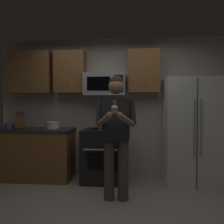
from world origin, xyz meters
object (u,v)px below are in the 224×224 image
at_px(refrigerator, 191,131).
at_px(oven_range, 104,155).
at_px(bowl_large_white, 53,125).
at_px(knife_block, 21,122).
at_px(cupcake, 114,109).
at_px(bowl_small_colored, 10,126).
at_px(microwave, 105,84).
at_px(person, 116,130).

bearing_deg(refrigerator, oven_range, 178.50).
distance_m(refrigerator, bowl_large_white, 2.46).
bearing_deg(knife_block, bowl_large_white, 9.90).
height_order(knife_block, cupcake, cupcake).
distance_m(bowl_small_colored, cupcake, 2.38).
relative_size(knife_block, cupcake, 1.84).
height_order(knife_block, bowl_large_white, knife_block).
bearing_deg(microwave, bowl_large_white, -176.95).
xyz_separation_m(knife_block, bowl_small_colored, (-0.24, 0.06, -0.07)).
xyz_separation_m(oven_range, person, (0.27, -0.85, 0.53)).
distance_m(person, cupcake, 0.44).
height_order(refrigerator, bowl_large_white, refrigerator).
bearing_deg(bowl_small_colored, oven_range, -0.92).
relative_size(microwave, bowl_small_colored, 4.04).
height_order(bowl_large_white, bowl_small_colored, bowl_large_white).
bearing_deg(knife_block, bowl_small_colored, 166.53).
xyz_separation_m(refrigerator, bowl_small_colored, (-3.26, 0.07, 0.06)).
bearing_deg(microwave, refrigerator, -6.03).
bearing_deg(person, bowl_large_white, 143.07).
bearing_deg(bowl_large_white, knife_block, -170.10).
bearing_deg(cupcake, oven_range, 102.78).
relative_size(refrigerator, knife_block, 5.63).
height_order(bowl_small_colored, person, person).
relative_size(knife_block, bowl_large_white, 1.23).
distance_m(knife_block, cupcake, 2.14).
bearing_deg(oven_range, cupcake, -77.22).
bearing_deg(refrigerator, bowl_large_white, 177.49).
xyz_separation_m(bowl_large_white, bowl_small_colored, (-0.80, -0.04, -0.02)).
xyz_separation_m(microwave, refrigerator, (1.50, -0.16, -0.82)).
relative_size(knife_block, bowl_small_colored, 1.75).
bearing_deg(microwave, knife_block, -174.40).
height_order(bowl_large_white, cupcake, cupcake).
xyz_separation_m(microwave, bowl_small_colored, (-1.76, -0.09, -0.76)).
height_order(oven_range, refrigerator, refrigerator).
relative_size(refrigerator, bowl_large_white, 6.92).
bearing_deg(person, bowl_small_colored, 156.49).
relative_size(microwave, refrigerator, 0.41).
bearing_deg(bowl_large_white, oven_range, -4.08).
xyz_separation_m(microwave, cupcake, (0.27, -1.30, -0.43)).
height_order(oven_range, microwave, microwave).
relative_size(microwave, knife_block, 2.31).
bearing_deg(refrigerator, person, -146.57).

